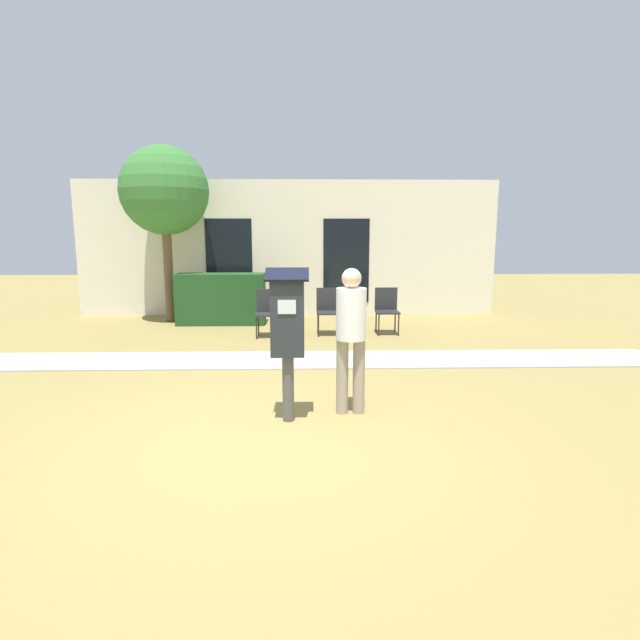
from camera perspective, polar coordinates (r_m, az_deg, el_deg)
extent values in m
plane|color=olive|center=(4.90, -6.82, -13.45)|extent=(40.00, 40.00, 0.00)
cube|color=#A3A099|center=(7.77, -4.80, -4.56)|extent=(12.00, 1.10, 0.02)
cube|color=beige|center=(12.15, -3.68, 8.18)|extent=(10.00, 0.24, 3.20)
cube|color=black|center=(12.16, -10.34, 6.63)|extent=(1.10, 0.02, 2.00)
cube|color=black|center=(12.06, 3.02, 6.75)|extent=(1.10, 0.02, 2.00)
cylinder|color=#4C4C4C|center=(5.24, -3.66, -7.79)|extent=(0.12, 0.12, 0.70)
cube|color=#23282D|center=(5.06, -3.75, 0.34)|extent=(0.34, 0.22, 0.80)
cube|color=silver|center=(4.93, -3.81, 1.50)|extent=(0.18, 0.01, 0.14)
cube|color=black|center=(5.01, -3.80, 5.22)|extent=(0.44, 0.31, 0.12)
cylinder|color=gray|center=(5.43, 2.56, -6.47)|extent=(0.13, 0.13, 0.82)
cylinder|color=gray|center=(5.45, 4.46, -6.44)|extent=(0.13, 0.13, 0.82)
cylinder|color=white|center=(5.29, 3.59, 0.69)|extent=(0.32, 0.32, 0.55)
sphere|color=#D8AD8C|center=(5.24, 3.63, 4.80)|extent=(0.21, 0.21, 0.21)
cylinder|color=#262628|center=(9.34, -7.27, -0.92)|extent=(0.03, 0.03, 0.42)
cylinder|color=#262628|center=(9.31, -4.94, -0.91)|extent=(0.03, 0.03, 0.42)
cylinder|color=#262628|center=(9.71, -7.05, -0.51)|extent=(0.03, 0.03, 0.42)
cylinder|color=#262628|center=(9.68, -4.81, -0.50)|extent=(0.03, 0.03, 0.42)
cube|color=#262628|center=(9.47, -6.05, 0.66)|extent=(0.44, 0.44, 0.04)
cube|color=#262628|center=(9.63, -5.98, 2.24)|extent=(0.44, 0.04, 0.44)
cylinder|color=#262628|center=(9.47, -0.18, -0.69)|extent=(0.03, 0.03, 0.42)
cylinder|color=#262628|center=(9.49, 2.12, -0.68)|extent=(0.03, 0.03, 0.42)
cylinder|color=#262628|center=(9.84, -0.23, -0.29)|extent=(0.03, 0.03, 0.42)
cylinder|color=#262628|center=(9.86, 1.98, -0.28)|extent=(0.03, 0.03, 0.42)
cube|color=#262628|center=(9.63, 0.92, 0.86)|extent=(0.44, 0.44, 0.04)
cube|color=#262628|center=(9.79, 0.88, 2.42)|extent=(0.44, 0.04, 0.44)
cylinder|color=#262628|center=(9.60, 6.74, -0.62)|extent=(0.03, 0.03, 0.42)
cylinder|color=#262628|center=(9.67, 8.97, -0.60)|extent=(0.03, 0.03, 0.42)
cylinder|color=#262628|center=(9.97, 6.43, -0.22)|extent=(0.03, 0.03, 0.42)
cylinder|color=#262628|center=(10.03, 8.58, -0.21)|extent=(0.03, 0.03, 0.42)
cube|color=#262628|center=(9.78, 7.71, 0.91)|extent=(0.44, 0.44, 0.04)
cube|color=#262628|center=(9.94, 7.55, 2.44)|extent=(0.44, 0.04, 0.44)
cube|color=#1E471E|center=(11.02, -11.23, 2.38)|extent=(1.89, 0.60, 1.10)
cylinder|color=brown|center=(11.59, -16.92, 5.23)|extent=(0.20, 0.20, 2.20)
sphere|color=#387533|center=(11.59, -17.36, 13.95)|extent=(1.90, 1.90, 1.90)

